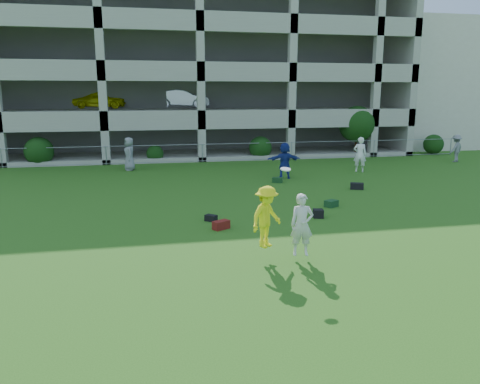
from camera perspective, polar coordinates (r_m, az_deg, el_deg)
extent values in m
plane|color=#235114|center=(12.28, 6.67, -9.13)|extent=(100.00, 100.00, 0.00)
cube|color=beige|center=(47.13, 23.35, 11.80)|extent=(16.00, 14.00, 10.00)
imported|color=gray|center=(27.68, -13.35, 4.53)|extent=(0.80, 1.04, 1.90)
imported|color=navy|center=(24.49, 5.45, 3.84)|extent=(1.76, 0.58, 1.88)
imported|color=white|center=(27.26, 14.41, 4.45)|extent=(0.84, 0.71, 1.98)
imported|color=gray|center=(33.37, 24.83, 4.85)|extent=(1.30, 1.08, 1.75)
cube|color=#5D1210|center=(15.46, -2.32, -4.03)|extent=(0.63, 0.54, 0.28)
cube|color=black|center=(16.42, -3.56, -3.18)|extent=(0.46, 0.45, 0.22)
cube|color=#143715|center=(18.77, 11.06, -1.39)|extent=(0.61, 0.55, 0.26)
cube|color=black|center=(17.07, 9.51, -2.60)|extent=(0.41, 0.41, 0.30)
cube|color=black|center=(22.41, 14.06, 0.71)|extent=(0.67, 0.52, 0.30)
cube|color=#13361B|center=(23.43, 4.58, 1.46)|extent=(0.58, 0.48, 0.25)
imported|color=#FBF016|center=(12.37, 3.25, -3.04)|extent=(1.23, 1.13, 1.66)
imported|color=silver|center=(12.51, 7.54, -3.98)|extent=(0.67, 0.50, 1.67)
cylinder|color=white|center=(12.04, 5.57, 2.78)|extent=(0.27, 0.27, 0.08)
cube|color=#9E998C|center=(43.78, -7.04, 14.04)|extent=(30.00, 0.50, 12.00)
cube|color=#9E998C|center=(41.23, 15.36, 13.84)|extent=(0.50, 14.00, 12.00)
cube|color=#9E998C|center=(37.28, -5.94, 5.42)|extent=(30.00, 14.00, 0.30)
cube|color=#9E998C|center=(37.05, -6.04, 10.03)|extent=(30.00, 14.00, 0.30)
cube|color=#9E998C|center=(37.07, -6.15, 14.67)|extent=(30.00, 14.00, 0.30)
cube|color=#9E998C|center=(37.33, -6.26, 19.27)|extent=(30.00, 14.00, 0.30)
cube|color=#9E998C|center=(30.28, -4.71, 8.48)|extent=(30.00, 0.30, 0.90)
cube|color=#9E998C|center=(30.25, -4.81, 14.16)|extent=(30.00, 0.30, 0.90)
cube|color=#9E998C|center=(30.50, -4.91, 19.80)|extent=(30.00, 0.30, 0.90)
cube|color=#9E998C|center=(30.23, -16.59, 14.57)|extent=(0.50, 0.50, 12.00)
cube|color=#9E998C|center=(30.36, -4.85, 15.00)|extent=(0.50, 0.50, 12.00)
cube|color=#9E998C|center=(31.66, 6.38, 14.85)|extent=(0.50, 0.50, 12.00)
cube|color=#9E998C|center=(33.97, 16.36, 14.25)|extent=(0.50, 0.50, 12.00)
cube|color=#605E59|center=(39.06, -6.44, 14.30)|extent=(29.00, 9.00, 11.60)
imported|color=#E9EA0C|center=(34.98, -16.86, 10.80)|extent=(4.03, 2.01, 1.32)
imported|color=silver|center=(34.97, -7.01, 11.22)|extent=(4.18, 2.04, 1.32)
cylinder|color=gray|center=(31.22, -27.07, 3.71)|extent=(0.06, 0.06, 1.20)
cylinder|color=gray|center=(30.18, -16.02, 4.32)|extent=(0.06, 0.06, 1.20)
cylinder|color=gray|center=(30.32, -4.61, 4.78)|extent=(0.06, 0.06, 1.20)
cylinder|color=gray|center=(31.61, 6.29, 5.04)|extent=(0.06, 0.06, 1.20)
cylinder|color=gray|center=(33.93, 16.02, 5.13)|extent=(0.06, 0.06, 1.20)
cylinder|color=gray|center=(37.09, 24.30, 5.08)|extent=(0.06, 0.06, 1.20)
cylinder|color=gray|center=(30.25, -4.63, 5.81)|extent=(36.00, 0.04, 0.04)
cylinder|color=gray|center=(30.39, -4.59, 3.81)|extent=(36.00, 0.04, 0.04)
sphere|color=#163D11|center=(31.30, -23.30, 4.58)|extent=(1.76, 1.76, 1.76)
sphere|color=#163D11|center=(30.70, -10.33, 4.62)|extent=(1.10, 1.10, 1.10)
sphere|color=#163D11|center=(31.61, 2.49, 5.42)|extent=(1.54, 1.54, 1.54)
cylinder|color=#382314|center=(34.16, 13.94, 5.93)|extent=(0.16, 0.16, 1.96)
sphere|color=#163D11|center=(34.05, 14.05, 8.03)|extent=(2.52, 2.52, 2.52)
sphere|color=#163D11|center=(36.99, 22.51, 5.40)|extent=(1.43, 1.43, 1.43)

